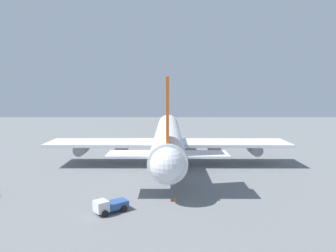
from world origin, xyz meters
TOP-DOWN VIEW (x-y plane):
  - ground_plane at (0.00, 0.00)m, footprint 263.17×263.17m
  - cargo_airplane at (-0.17, -0.00)m, footprint 65.79×59.24m
  - fuel_truck at (26.13, -26.61)m, footprint 3.49×4.19m
  - cargo_loader at (-33.83, 8.77)m, footprint 4.78×5.31m
  - safety_cone_nose at (29.61, -2.60)m, footprint 0.39×0.39m
  - safety_cone_tail at (-29.61, -1.27)m, footprint 0.53×0.53m

SIDE VIEW (x-z plane):
  - ground_plane at x=0.00m, z-range 0.00..0.00m
  - safety_cone_nose at x=29.61m, z-range 0.00..0.56m
  - safety_cone_tail at x=-29.61m, z-range 0.00..0.75m
  - fuel_truck at x=26.13m, z-range 0.11..2.05m
  - cargo_loader at x=-33.83m, z-range 0.04..2.19m
  - cargo_airplane at x=-0.17m, z-range -4.01..16.58m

